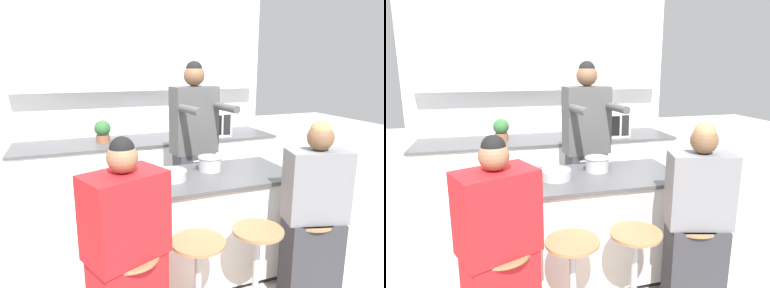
% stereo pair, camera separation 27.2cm
% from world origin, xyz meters
% --- Properties ---
extents(ground_plane, '(16.00, 16.00, 0.00)m').
position_xyz_m(ground_plane, '(0.00, 0.00, 0.00)').
color(ground_plane, beige).
extents(wall_back, '(3.26, 0.22, 2.70)m').
position_xyz_m(wall_back, '(0.00, 1.81, 1.54)').
color(wall_back, white).
rests_on(wall_back, ground_plane).
extents(back_counter, '(3.03, 0.71, 0.90)m').
position_xyz_m(back_counter, '(0.00, 1.47, 0.45)').
color(back_counter, white).
rests_on(back_counter, ground_plane).
extents(kitchen_island, '(1.61, 0.70, 0.89)m').
position_xyz_m(kitchen_island, '(0.00, 0.00, 0.45)').
color(kitchen_island, black).
rests_on(kitchen_island, ground_plane).
extents(bar_stool_center_left, '(0.38, 0.38, 0.68)m').
position_xyz_m(bar_stool_center_left, '(-0.21, -0.61, 0.35)').
color(bar_stool_center_left, '#997047').
rests_on(bar_stool_center_left, ground_plane).
extents(bar_stool_center_right, '(0.38, 0.38, 0.68)m').
position_xyz_m(bar_stool_center_right, '(0.21, -0.61, 0.35)').
color(bar_stool_center_right, '#997047').
rests_on(bar_stool_center_right, ground_plane).
extents(bar_stool_rightmost, '(0.38, 0.38, 0.68)m').
position_xyz_m(bar_stool_rightmost, '(0.64, -0.60, 0.35)').
color(bar_stool_rightmost, '#997047').
rests_on(bar_stool_rightmost, ground_plane).
extents(person_cooking, '(0.49, 0.61, 1.79)m').
position_xyz_m(person_cooking, '(0.24, 0.64, 0.89)').
color(person_cooking, '#383842').
rests_on(person_cooking, ground_plane).
extents(person_wrapped_blanket, '(0.52, 0.43, 1.38)m').
position_xyz_m(person_wrapped_blanket, '(-0.66, -0.62, 0.65)').
color(person_wrapped_blanket, red).
rests_on(person_wrapped_blanket, ground_plane).
extents(person_seated_near, '(0.46, 0.35, 1.40)m').
position_xyz_m(person_seated_near, '(0.66, -0.62, 0.63)').
color(person_seated_near, '#333338').
rests_on(person_seated_near, ground_plane).
extents(cooking_pot, '(0.29, 0.20, 0.12)m').
position_xyz_m(cooking_pot, '(0.17, 0.11, 0.95)').
color(cooking_pot, '#B7BABC').
rests_on(cooking_pot, kitchen_island).
extents(fruit_bowl, '(0.18, 0.18, 0.06)m').
position_xyz_m(fruit_bowl, '(-0.42, 0.15, 0.92)').
color(fruit_bowl, white).
rests_on(fruit_bowl, kitchen_island).
extents(mixing_bowl_steel, '(0.24, 0.24, 0.07)m').
position_xyz_m(mixing_bowl_steel, '(-0.20, -0.01, 0.92)').
color(mixing_bowl_steel, '#B7BABC').
rests_on(mixing_bowl_steel, kitchen_island).
extents(coffee_cup_near, '(0.12, 0.09, 0.08)m').
position_xyz_m(coffee_cup_near, '(-0.57, -0.10, 0.93)').
color(coffee_cup_near, '#DB4C51').
rests_on(coffee_cup_near, kitchen_island).
extents(microwave, '(0.51, 0.37, 0.31)m').
position_xyz_m(microwave, '(0.71, 1.42, 1.05)').
color(microwave, white).
rests_on(microwave, back_counter).
extents(potted_plant, '(0.18, 0.18, 0.25)m').
position_xyz_m(potted_plant, '(-0.55, 1.47, 1.03)').
color(potted_plant, '#93563D').
rests_on(potted_plant, back_counter).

